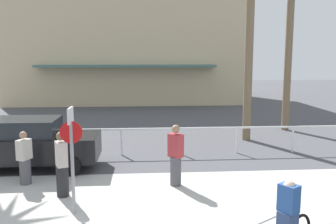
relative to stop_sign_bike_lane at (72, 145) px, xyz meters
name	(u,v)px	position (x,y,z in m)	size (l,w,h in m)	color
ground_plane	(150,145)	(1.96, 6.66, -1.68)	(80.00, 80.00, 0.00)	#4C4C51
sidewalk_strip	(155,197)	(1.96, 0.86, -1.67)	(44.00, 4.00, 0.02)	beige
building_backdrop	(129,46)	(0.56, 23.50, 2.87)	(18.92, 11.10, 9.05)	beige
rail_fence	(151,133)	(1.96, 5.16, -0.84)	(24.38, 0.08, 1.04)	white
stop_sign_bike_lane	(72,145)	(0.00, 0.00, 0.00)	(0.52, 0.56, 2.56)	gray
car_black_1	(30,143)	(-2.09, 3.71, -0.81)	(4.40, 2.02, 1.69)	black
cyclist_teal_0	(286,221)	(4.29, -2.17, -0.98)	(1.54, 1.07, 1.50)	black
pedestrian_0	(62,167)	(-0.49, 1.10, -0.85)	(0.42, 0.47, 1.77)	#232326
pedestrian_1	(176,158)	(2.59, 1.73, -0.84)	(0.46, 0.47, 1.80)	#4C4C51
pedestrian_2	(25,161)	(-1.77, 2.14, -0.95)	(0.42, 0.47, 1.59)	#4C4C51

